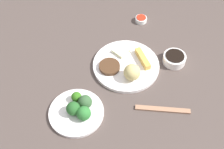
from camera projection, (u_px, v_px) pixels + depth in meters
tabletop at (124, 72)px, 1.28m from camera, size 2.20×2.20×0.02m
main_plate at (126, 65)px, 1.28m from camera, size 0.29×0.29×0.02m
rice_scoop at (132, 72)px, 1.20m from camera, size 0.07×0.07×0.07m
spring_roll at (143, 59)px, 1.27m from camera, size 0.11×0.08×0.03m
crab_rangoon_wonton at (121, 51)px, 1.31m from camera, size 0.06×0.06×0.01m
stir_fry_heap at (109, 67)px, 1.25m from camera, size 0.09×0.09×0.02m
broccoli_plate at (76, 113)px, 1.13m from camera, size 0.21×0.21×0.01m
broccoli_floret_0 at (73, 109)px, 1.10m from camera, size 0.05×0.05×0.05m
broccoli_floret_1 at (84, 101)px, 1.12m from camera, size 0.05×0.05×0.05m
broccoli_floret_2 at (84, 113)px, 1.09m from camera, size 0.05×0.05×0.05m
broccoli_floret_3 at (76, 97)px, 1.15m from camera, size 0.04×0.04×0.04m
soy_sauce_bowl at (174, 59)px, 1.29m from camera, size 0.10×0.10×0.04m
soy_sauce_bowl_liquid at (175, 56)px, 1.27m from camera, size 0.08×0.08×0.00m
sauce_ramekin_sweet_and_sour at (141, 20)px, 1.46m from camera, size 0.06×0.06×0.02m
sauce_ramekin_sweet_and_sour_liquid at (141, 18)px, 1.45m from camera, size 0.05×0.05×0.00m
chopsticks_pair at (163, 109)px, 1.15m from camera, size 0.19×0.14×0.01m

